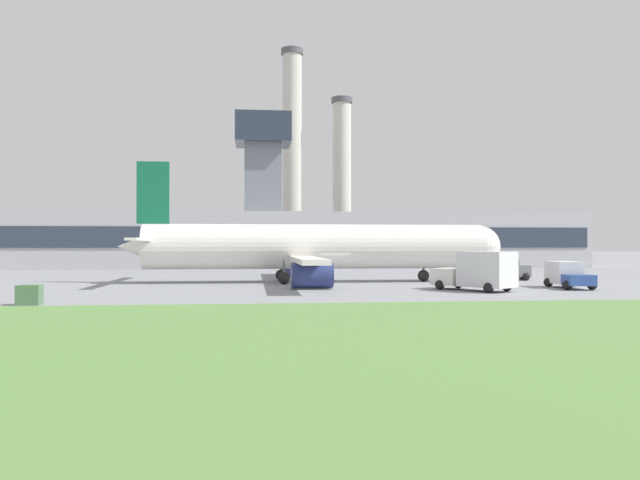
{
  "coord_description": "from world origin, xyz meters",
  "views": [
    {
      "loc": [
        -6.8,
        -51.52,
        3.26
      ],
      "look_at": [
        -1.04,
        1.09,
        3.58
      ],
      "focal_mm": 35.0,
      "sensor_mm": 36.0,
      "label": 1
    }
  ],
  "objects_px": {
    "airplane": "(311,248)",
    "baggage_truck": "(567,275)",
    "pushback_tug": "(511,271)",
    "fuel_truck": "(478,272)",
    "ground_crew_person": "(502,273)"
  },
  "relations": [
    {
      "from": "airplane",
      "to": "pushback_tug",
      "type": "bearing_deg",
      "value": 4.7
    },
    {
      "from": "pushback_tug",
      "to": "ground_crew_person",
      "type": "xyz_separation_m",
      "value": [
        -3.59,
        -6.51,
        0.1
      ]
    },
    {
      "from": "airplane",
      "to": "ground_crew_person",
      "type": "xyz_separation_m",
      "value": [
        14.74,
        -5.0,
        -2.01
      ]
    },
    {
      "from": "ground_crew_person",
      "to": "fuel_truck",
      "type": "bearing_deg",
      "value": -125.07
    },
    {
      "from": "airplane",
      "to": "pushback_tug",
      "type": "relative_size",
      "value": 9.16
    },
    {
      "from": "pushback_tug",
      "to": "ground_crew_person",
      "type": "bearing_deg",
      "value": -118.89
    },
    {
      "from": "baggage_truck",
      "to": "fuel_truck",
      "type": "relative_size",
      "value": 0.79
    },
    {
      "from": "ground_crew_person",
      "to": "airplane",
      "type": "bearing_deg",
      "value": 161.27
    },
    {
      "from": "airplane",
      "to": "baggage_truck",
      "type": "relative_size",
      "value": 6.79
    },
    {
      "from": "airplane",
      "to": "ground_crew_person",
      "type": "height_order",
      "value": "airplane"
    },
    {
      "from": "pushback_tug",
      "to": "fuel_truck",
      "type": "xyz_separation_m",
      "value": [
        -7.79,
        -12.49,
        0.49
      ]
    },
    {
      "from": "pushback_tug",
      "to": "baggage_truck",
      "type": "height_order",
      "value": "baggage_truck"
    },
    {
      "from": "pushback_tug",
      "to": "ground_crew_person",
      "type": "relative_size",
      "value": 1.95
    },
    {
      "from": "pushback_tug",
      "to": "ground_crew_person",
      "type": "distance_m",
      "value": 7.43
    },
    {
      "from": "fuel_truck",
      "to": "airplane",
      "type": "bearing_deg",
      "value": 133.83
    }
  ]
}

